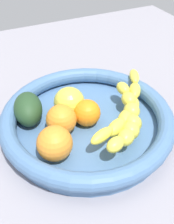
# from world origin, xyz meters

# --- Properties ---
(kitchen_counter) EXTENTS (1.20, 1.20, 0.03)m
(kitchen_counter) POSITION_xyz_m (0.00, 0.00, 0.01)
(kitchen_counter) COLOR gray
(kitchen_counter) RESTS_ON ground
(fruit_bowl) EXTENTS (0.36, 0.36, 0.05)m
(fruit_bowl) POSITION_xyz_m (0.00, 0.00, 0.06)
(fruit_bowl) COLOR #486E9B
(fruit_bowl) RESTS_ON kitchen_counter
(banana_draped_left) EXTENTS (0.18, 0.13, 0.06)m
(banana_draped_left) POSITION_xyz_m (0.05, 0.06, 0.08)
(banana_draped_left) COLOR yellow
(banana_draped_left) RESTS_ON fruit_bowl
(banana_draped_right) EXTENTS (0.19, 0.21, 0.05)m
(banana_draped_right) POSITION_xyz_m (0.02, 0.08, 0.08)
(banana_draped_right) COLOR yellow
(banana_draped_right) RESTS_ON fruit_bowl
(orange_front) EXTENTS (0.06, 0.06, 0.06)m
(orange_front) POSITION_xyz_m (-0.00, -0.00, 0.08)
(orange_front) COLOR orange
(orange_front) RESTS_ON fruit_bowl
(orange_mid_left) EXTENTS (0.06, 0.06, 0.06)m
(orange_mid_left) POSITION_xyz_m (-0.00, -0.06, 0.08)
(orange_mid_left) COLOR orange
(orange_mid_left) RESTS_ON fruit_bowl
(orange_mid_right) EXTENTS (0.06, 0.06, 0.06)m
(orange_mid_right) POSITION_xyz_m (0.06, -0.09, 0.08)
(orange_mid_right) COLOR orange
(orange_mid_right) RESTS_ON fruit_bowl
(apple_yellow) EXTENTS (0.07, 0.07, 0.07)m
(apple_yellow) POSITION_xyz_m (-0.04, -0.02, 0.08)
(apple_yellow) COLOR gold
(apple_yellow) RESTS_ON fruit_bowl
(avocado_dark) EXTENTS (0.10, 0.08, 0.06)m
(avocado_dark) POSITION_xyz_m (-0.06, -0.11, 0.08)
(avocado_dark) COLOR #234224
(avocado_dark) RESTS_ON fruit_bowl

